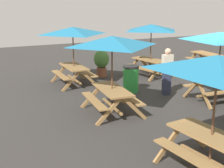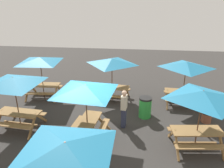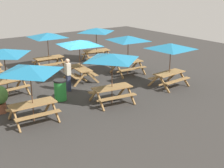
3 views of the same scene
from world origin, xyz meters
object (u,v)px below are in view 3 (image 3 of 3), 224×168
at_px(picnic_table_1, 4,55).
at_px(picnic_table_5, 96,32).
at_px(trash_bin_green, 60,90).
at_px(picnic_table_2, 112,60).
at_px(picnic_table_0, 171,49).
at_px(picnic_table_7, 128,41).
at_px(person_standing, 68,74).
at_px(potted_plant_0, 0,97).
at_px(picnic_table_4, 30,73).
at_px(picnic_table_8, 47,38).
at_px(picnic_table_3, 79,46).

bearing_deg(picnic_table_1, picnic_table_5, -162.60).
bearing_deg(trash_bin_green, picnic_table_1, -49.42).
bearing_deg(picnic_table_2, picnic_table_0, -170.28).
bearing_deg(picnic_table_0, picnic_table_7, -88.53).
distance_m(picnic_table_2, person_standing, 2.97).
distance_m(picnic_table_7, potted_plant_0, 8.21).
relative_size(picnic_table_4, potted_plant_0, 1.97).
bearing_deg(picnic_table_2, person_standing, -65.24).
distance_m(potted_plant_0, person_standing, 3.73).
distance_m(picnic_table_8, person_standing, 4.64).
bearing_deg(picnic_table_8, picnic_table_3, 96.07).
bearing_deg(picnic_table_3, picnic_table_0, 48.88).
height_order(picnic_table_5, trash_bin_green, picnic_table_5).
distance_m(picnic_table_4, trash_bin_green, 2.86).
xyz_separation_m(picnic_table_1, picnic_table_5, (-7.29, -3.27, 0.00)).
bearing_deg(trash_bin_green, picnic_table_7, -163.31).
bearing_deg(person_standing, potted_plant_0, -69.99).
xyz_separation_m(picnic_table_2, picnic_table_3, (-0.51, -3.71, 0.00)).
xyz_separation_m(picnic_table_7, picnic_table_8, (3.35, -3.75, 0.00)).
xyz_separation_m(picnic_table_2, picnic_table_4, (3.67, -0.21, 0.00)).
height_order(picnic_table_2, trash_bin_green, picnic_table_2).
xyz_separation_m(picnic_table_3, picnic_table_8, (0.34, -3.32, 0.00)).
bearing_deg(picnic_table_2, picnic_table_3, -90.39).
bearing_deg(picnic_table_1, picnic_table_7, 169.14).
distance_m(picnic_table_7, person_standing, 4.53).
xyz_separation_m(picnic_table_3, trash_bin_green, (2.25, 2.01, -1.49)).
xyz_separation_m(picnic_table_4, trash_bin_green, (-1.93, -1.48, -1.49)).
relative_size(picnic_table_3, picnic_table_8, 0.99).
bearing_deg(trash_bin_green, picnic_table_2, 135.74).
bearing_deg(picnic_table_4, picnic_table_2, 179.20).
distance_m(trash_bin_green, potted_plant_0, 2.72).
distance_m(picnic_table_2, potted_plant_0, 4.98).
bearing_deg(picnic_table_2, picnic_table_7, -129.66).
bearing_deg(picnic_table_2, picnic_table_1, -39.58).
distance_m(picnic_table_4, picnic_table_8, 7.82).
relative_size(potted_plant_0, person_standing, 0.71).
height_order(picnic_table_4, potted_plant_0, picnic_table_4).
distance_m(picnic_table_4, person_standing, 3.89).
bearing_deg(picnic_table_0, picnic_table_8, -65.89).
bearing_deg(picnic_table_8, picnic_table_1, 41.52).
bearing_deg(trash_bin_green, picnic_table_3, -138.21).
bearing_deg(picnic_table_1, potted_plant_0, 58.01).
bearing_deg(picnic_table_1, picnic_table_3, 172.20).
relative_size(picnic_table_2, picnic_table_3, 0.83).
distance_m(trash_bin_green, person_standing, 1.37).
bearing_deg(picnic_table_8, picnic_table_7, 132.00).
height_order(picnic_table_2, potted_plant_0, picnic_table_2).
bearing_deg(potted_plant_0, trash_bin_green, 177.55).
bearing_deg(picnic_table_0, trash_bin_green, -19.33).
height_order(picnic_table_0, picnic_table_4, same).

